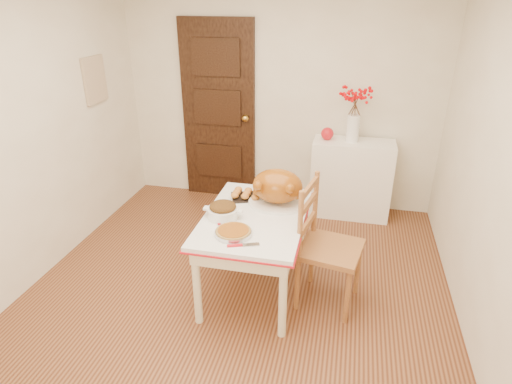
% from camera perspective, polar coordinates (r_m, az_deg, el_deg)
% --- Properties ---
extents(floor, '(3.50, 4.00, 0.00)m').
position_cam_1_polar(floor, '(3.61, -3.05, -14.44)').
color(floor, '#4B2311').
rests_on(floor, ground).
extents(wall_back, '(3.50, 0.00, 2.50)m').
position_cam_1_polar(wall_back, '(4.85, 3.13, 12.64)').
color(wall_back, silver).
rests_on(wall_back, ground).
extents(wall_left, '(0.00, 4.00, 2.50)m').
position_cam_1_polar(wall_left, '(3.83, -29.76, 5.94)').
color(wall_left, silver).
rests_on(wall_left, ground).
extents(wall_right, '(0.00, 4.00, 2.50)m').
position_cam_1_polar(wall_right, '(3.02, 30.26, 1.26)').
color(wall_right, silver).
rests_on(wall_right, ground).
extents(door_back, '(0.85, 0.06, 2.06)m').
position_cam_1_polar(door_back, '(5.03, -5.00, 10.48)').
color(door_back, black).
rests_on(door_back, ground).
extents(photo_board, '(0.03, 0.35, 0.45)m').
position_cam_1_polar(photo_board, '(4.69, -20.67, 13.81)').
color(photo_board, beige).
rests_on(photo_board, ground).
extents(sideboard, '(0.86, 0.38, 0.86)m').
position_cam_1_polar(sideboard, '(4.82, 12.50, 1.72)').
color(sideboard, white).
rests_on(sideboard, floor).
extents(kitchen_table, '(0.80, 1.17, 0.70)m').
position_cam_1_polar(kitchen_table, '(3.56, -0.18, -8.07)').
color(kitchen_table, white).
rests_on(kitchen_table, floor).
extents(chair_oak, '(0.53, 0.53, 1.03)m').
position_cam_1_polar(chair_oak, '(3.37, 9.94, -7.15)').
color(chair_oak, '#9E5D37').
rests_on(chair_oak, floor).
extents(berry_vase, '(0.31, 0.31, 0.59)m').
position_cam_1_polar(berry_vase, '(4.59, 12.94, 10.08)').
color(berry_vase, white).
rests_on(berry_vase, sideboard).
extents(apple, '(0.13, 0.13, 0.13)m').
position_cam_1_polar(apple, '(4.66, 9.47, 7.66)').
color(apple, red).
rests_on(apple, sideboard).
extents(turkey_platter, '(0.50, 0.41, 0.30)m').
position_cam_1_polar(turkey_platter, '(3.48, 2.88, 0.53)').
color(turkey_platter, '#8F5117').
rests_on(turkey_platter, kitchen_table).
extents(pumpkin_pie, '(0.33, 0.33, 0.06)m').
position_cam_1_polar(pumpkin_pie, '(3.11, -3.03, -5.27)').
color(pumpkin_pie, brown).
rests_on(pumpkin_pie, kitchen_table).
extents(stuffing_dish, '(0.33, 0.27, 0.12)m').
position_cam_1_polar(stuffing_dish, '(3.34, -4.42, -2.42)').
color(stuffing_dish, brown).
rests_on(stuffing_dish, kitchen_table).
extents(rolls_tray, '(0.31, 0.28, 0.07)m').
position_cam_1_polar(rolls_tray, '(3.65, -1.24, -0.29)').
color(rolls_tray, '#CB8037').
rests_on(rolls_tray, kitchen_table).
extents(pie_server, '(0.23, 0.14, 0.01)m').
position_cam_1_polar(pie_server, '(2.99, -1.71, -7.05)').
color(pie_server, silver).
rests_on(pie_server, kitchen_table).
extents(carving_knife, '(0.20, 0.21, 0.01)m').
position_cam_1_polar(carving_knife, '(3.22, -4.62, -4.58)').
color(carving_knife, silver).
rests_on(carving_knife, kitchen_table).
extents(drinking_glass, '(0.07, 0.07, 0.12)m').
position_cam_1_polar(drinking_glass, '(3.70, 2.13, 0.55)').
color(drinking_glass, white).
rests_on(drinking_glass, kitchen_table).
extents(shaker_pair, '(0.09, 0.04, 0.09)m').
position_cam_1_polar(shaker_pair, '(3.71, 4.78, 0.26)').
color(shaker_pair, white).
rests_on(shaker_pair, kitchen_table).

